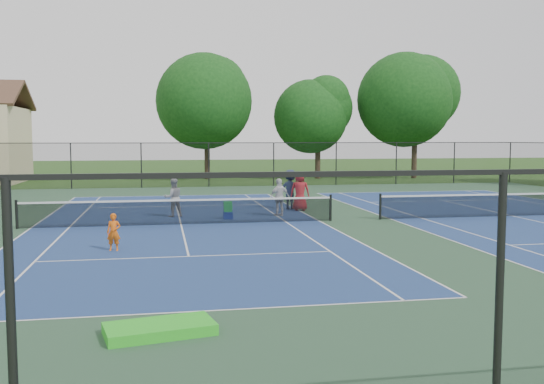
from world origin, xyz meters
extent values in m
plane|color=#234716|center=(0.00, 0.00, 0.00)|extent=(140.00, 140.00, 0.00)
cube|color=#30563B|center=(0.00, 0.00, 0.00)|extent=(36.00, 36.00, 0.01)
cube|color=navy|center=(-7.00, 0.00, 0.01)|extent=(10.97, 23.77, 0.00)
cube|color=white|center=(-7.00, 11.88, 0.01)|extent=(10.97, 0.06, 0.00)
cube|color=white|center=(-7.00, -11.88, 0.01)|extent=(10.97, 0.06, 0.00)
cube|color=white|center=(-12.48, 0.00, 0.01)|extent=(0.06, 23.77, 0.00)
cube|color=white|center=(-1.51, 0.00, 0.01)|extent=(0.06, 23.77, 0.00)
cube|color=white|center=(-11.12, 0.00, 0.01)|extent=(0.06, 23.77, 0.00)
cube|color=white|center=(-2.88, 0.00, 0.01)|extent=(0.06, 23.77, 0.00)
cube|color=white|center=(-7.00, 6.40, 0.01)|extent=(8.23, 0.06, 0.00)
cube|color=white|center=(-7.00, -6.40, 0.01)|extent=(8.23, 0.06, 0.00)
cube|color=white|center=(-7.00, 0.00, 0.01)|extent=(0.06, 12.80, 0.00)
cylinder|color=black|center=(-12.95, 0.00, 0.54)|extent=(0.10, 0.10, 1.07)
cylinder|color=black|center=(-1.05, 0.00, 0.54)|extent=(0.10, 0.10, 1.07)
cube|color=black|center=(-7.00, 0.00, 0.47)|extent=(11.90, 0.01, 0.90)
cube|color=white|center=(-7.00, 0.00, 0.95)|extent=(11.90, 0.04, 0.07)
cube|color=navy|center=(7.00, 0.00, 0.01)|extent=(10.97, 23.77, 0.00)
cube|color=white|center=(7.00, 11.88, 0.01)|extent=(10.97, 0.06, 0.00)
cube|color=white|center=(1.51, 0.00, 0.01)|extent=(0.06, 23.77, 0.00)
cube|color=white|center=(2.88, 0.00, 0.01)|extent=(0.06, 23.77, 0.00)
cube|color=white|center=(7.00, 6.40, 0.01)|extent=(8.23, 0.06, 0.00)
cube|color=white|center=(7.00, 0.00, 0.01)|extent=(0.06, 12.80, 0.00)
cylinder|color=black|center=(1.05, 0.00, 0.54)|extent=(0.10, 0.10, 1.07)
cube|color=black|center=(7.00, 0.00, 0.47)|extent=(11.90, 0.01, 0.90)
cube|color=white|center=(7.00, 0.00, 0.95)|extent=(11.90, 0.04, 0.07)
cylinder|color=black|center=(-13.50, 18.00, 1.50)|extent=(0.08, 0.08, 3.00)
cylinder|color=black|center=(-9.00, 18.00, 1.50)|extent=(0.08, 0.08, 3.00)
cylinder|color=black|center=(-9.00, -18.00, 1.50)|extent=(0.08, 0.08, 3.00)
cylinder|color=black|center=(-4.50, 18.00, 1.50)|extent=(0.08, 0.08, 3.00)
cylinder|color=black|center=(-4.50, -18.00, 1.50)|extent=(0.08, 0.08, 3.00)
cylinder|color=black|center=(0.00, 18.00, 1.50)|extent=(0.08, 0.08, 3.00)
cylinder|color=black|center=(4.50, 18.00, 1.50)|extent=(0.08, 0.08, 3.00)
cylinder|color=black|center=(9.00, 18.00, 1.50)|extent=(0.08, 0.08, 3.00)
cylinder|color=black|center=(13.50, 18.00, 1.50)|extent=(0.08, 0.08, 3.00)
cylinder|color=black|center=(18.00, 18.00, 1.50)|extent=(0.08, 0.08, 3.00)
cube|color=black|center=(0.00, 18.00, 1.50)|extent=(36.00, 0.01, 3.00)
cube|color=black|center=(0.00, 18.00, 3.00)|extent=(36.00, 0.05, 0.05)
cylinder|color=#2D2116|center=(-4.00, 26.00, 2.07)|extent=(0.44, 0.44, 4.14)
sphere|color=black|center=(-4.00, 26.00, 6.23)|extent=(7.60, 7.60, 7.60)
sphere|color=black|center=(-4.00, 26.00, 6.85)|extent=(6.23, 6.23, 6.23)
sphere|color=black|center=(-4.00, 26.00, 7.48)|extent=(4.86, 4.86, 4.86)
cylinder|color=#2D2116|center=(5.00, 25.00, 1.71)|extent=(0.44, 0.44, 3.42)
sphere|color=black|center=(5.00, 25.00, 5.07)|extent=(6.00, 6.00, 6.00)
sphere|color=black|center=(5.00, 25.00, 5.77)|extent=(4.92, 4.92, 4.92)
sphere|color=black|center=(5.00, 25.00, 6.48)|extent=(3.84, 3.84, 3.84)
cylinder|color=#2D2116|center=(13.00, 24.00, 2.16)|extent=(0.44, 0.44, 4.32)
sphere|color=black|center=(13.00, 24.00, 6.46)|extent=(7.80, 7.80, 7.80)
sphere|color=black|center=(13.00, 24.00, 7.08)|extent=(6.40, 6.40, 6.40)
sphere|color=black|center=(13.00, 24.00, 7.69)|extent=(4.99, 4.99, 4.99)
imported|color=orange|center=(-9.13, -5.09, 0.56)|extent=(0.45, 0.33, 1.11)
imported|color=gray|center=(-7.23, 2.42, 0.82)|extent=(0.92, 0.79, 1.64)
imported|color=silver|center=(-2.78, 1.82, 0.81)|extent=(1.03, 0.68, 1.62)
imported|color=#1C253E|center=(-1.78, 4.26, 0.93)|extent=(1.38, 1.21, 1.85)
imported|color=maroon|center=(-1.47, 3.62, 0.90)|extent=(0.99, 0.75, 1.81)
cube|color=navy|center=(-5.04, 1.30, 0.15)|extent=(0.39, 0.31, 0.31)
cube|color=green|center=(-5.04, 1.30, 0.52)|extent=(0.35, 0.29, 0.42)
cube|color=green|center=(-7.80, -13.11, 0.10)|extent=(1.96, 1.25, 0.19)
camera|label=1|loc=(-7.74, -23.30, 3.32)|focal=40.00mm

